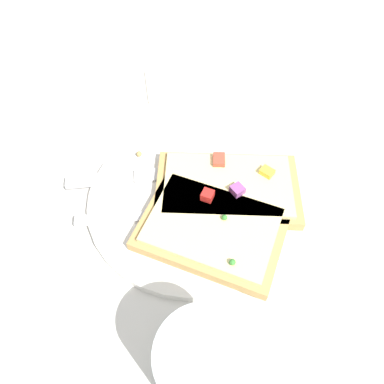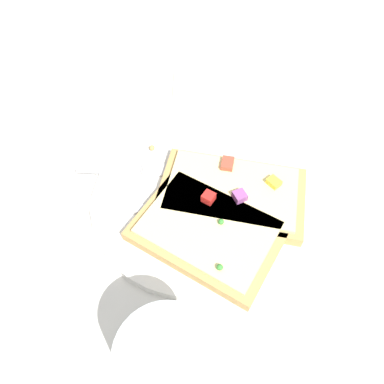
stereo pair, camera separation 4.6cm
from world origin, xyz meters
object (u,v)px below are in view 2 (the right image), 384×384
Objects in this scene: fork at (166,212)px; drinking_glass at (164,366)px; knife at (145,169)px; pizza_slice_main at (228,191)px; pizza_slice_corner at (204,231)px; plate at (192,199)px; napkin at (212,83)px.

fork is 2.16× the size of drinking_glass.
pizza_slice_main is (-0.11, 0.04, 0.01)m from knife.
pizza_slice_corner is 0.16m from drinking_glass.
pizza_slice_corner is (-0.08, 0.10, 0.01)m from knife.
pizza_slice_corner is at bearing 105.36° from plate.
knife is at bearing -80.38° from drinking_glass.
knife is at bearing -20.25° from pizza_slice_corner.
knife is at bearing 64.81° from napkin.
knife is 1.67× the size of napkin.
pizza_slice_corner reaches higher than knife.
drinking_glass is (0.04, 0.15, 0.03)m from pizza_slice_corner.
napkin is (-0.05, -0.44, -0.04)m from drinking_glass.
fork is at bearing -149.42° from pizza_slice_main.
fork is 1.03× the size of pizza_slice_corner.
plate is 2.78× the size of drinking_glass.
pizza_slice_main is 1.45× the size of napkin.
plate is 0.24m from napkin.
pizza_slice_main is at bearing -17.75° from knife.
drinking_glass is at bearing -96.70° from pizza_slice_main.
knife is at bearing 171.16° from pizza_slice_main.
fork is at bearing -86.83° from drinking_glass.
pizza_slice_corner is at bearing -28.43° from fork.
drinking_glass reaches higher than plate.
plate is at bearing -43.95° from pizza_slice_corner.
plate is 1.28× the size of fork.
pizza_slice_corner is (-0.02, 0.05, 0.02)m from plate.
knife is (0.06, -0.04, 0.01)m from plate.
pizza_slice_main is at bearing -176.85° from plate.
drinking_glass is at bearing 107.04° from pizza_slice_corner.
fork is 1.05× the size of pizza_slice_main.
pizza_slice_corner is at bearing -48.80° from knife.
plate is 1.33× the size of pizza_slice_corner.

